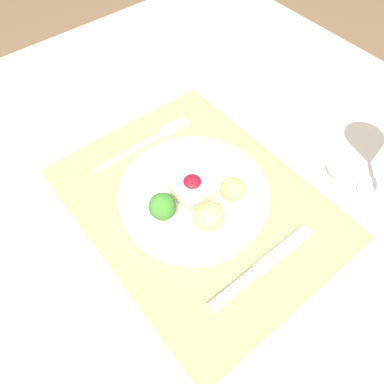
# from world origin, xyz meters

# --- Properties ---
(ground_plane) EXTENTS (8.00, 8.00, 0.00)m
(ground_plane) POSITION_xyz_m (0.00, 0.00, 0.00)
(ground_plane) COLOR brown
(dining_table) EXTENTS (1.14, 1.11, 0.72)m
(dining_table) POSITION_xyz_m (0.00, 0.00, 0.63)
(dining_table) COLOR beige
(dining_table) RESTS_ON ground_plane
(placemat) EXTENTS (0.44, 0.34, 0.00)m
(placemat) POSITION_xyz_m (0.00, 0.00, 0.72)
(placemat) COLOR #9E895B
(placemat) RESTS_ON dining_table
(dinner_plate) EXTENTS (0.24, 0.24, 0.07)m
(dinner_plate) POSITION_xyz_m (-0.00, -0.00, 0.74)
(dinner_plate) COLOR silver
(dinner_plate) RESTS_ON placemat
(fork) EXTENTS (0.02, 0.20, 0.01)m
(fork) POSITION_xyz_m (-0.15, 0.02, 0.73)
(fork) COLOR beige
(fork) RESTS_ON placemat
(knife) EXTENTS (0.02, 0.20, 0.01)m
(knife) POSITION_xyz_m (0.15, -0.01, 0.73)
(knife) COLOR beige
(knife) RESTS_ON placemat
(spoon) EXTENTS (0.18, 0.04, 0.01)m
(spoon) POSITION_xyz_m (0.08, 0.23, 0.73)
(spoon) COLOR beige
(spoon) RESTS_ON dining_table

